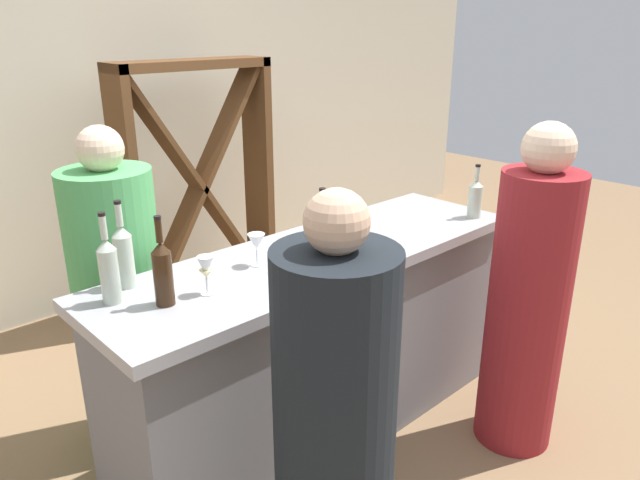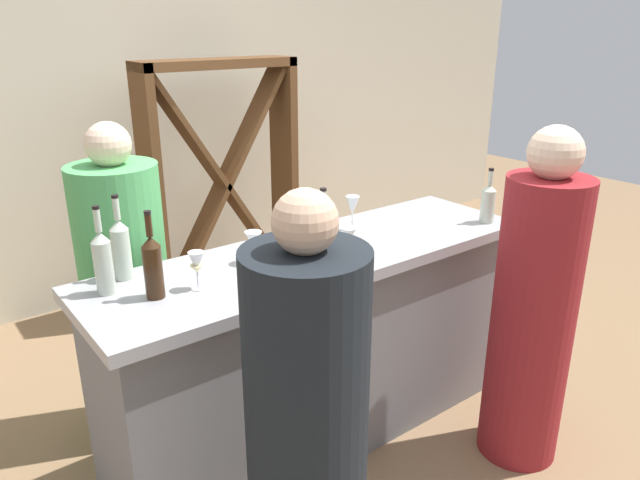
% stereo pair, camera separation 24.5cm
% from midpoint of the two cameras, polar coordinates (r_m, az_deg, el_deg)
% --- Properties ---
extents(ground_plane, '(12.00, 12.00, 0.00)m').
position_cam_midpoint_polar(ground_plane, '(3.08, 2.39, -17.86)').
color(ground_plane, '#846647').
extents(back_wall, '(8.00, 0.10, 2.80)m').
position_cam_midpoint_polar(back_wall, '(4.37, -16.55, 12.86)').
color(back_wall, beige).
rests_on(back_wall, ground).
extents(bar_counter, '(2.08, 0.62, 0.95)m').
position_cam_midpoint_polar(bar_counter, '(2.81, 2.53, -10.10)').
color(bar_counter, slate).
rests_on(bar_counter, ground).
extents(wine_rack, '(1.09, 0.28, 1.68)m').
position_cam_midpoint_polar(wine_rack, '(4.16, -7.61, 5.26)').
color(wine_rack, brown).
rests_on(wine_rack, ground).
extents(wine_bottle_leftmost_clear_pale, '(0.07, 0.07, 0.34)m').
position_cam_midpoint_polar(wine_bottle_leftmost_clear_pale, '(2.25, -17.23, -1.98)').
color(wine_bottle_leftmost_clear_pale, '#B7C6B2').
rests_on(wine_bottle_leftmost_clear_pale, bar_counter).
extents(wine_bottle_second_left_clear_pale, '(0.07, 0.07, 0.34)m').
position_cam_midpoint_polar(wine_bottle_second_left_clear_pale, '(2.36, -15.78, -0.75)').
color(wine_bottle_second_left_clear_pale, '#B7C6B2').
rests_on(wine_bottle_second_left_clear_pale, bar_counter).
extents(wine_bottle_center_amber_brown, '(0.07, 0.07, 0.33)m').
position_cam_midpoint_polar(wine_bottle_center_amber_brown, '(2.17, -12.68, -2.44)').
color(wine_bottle_center_amber_brown, '#331E0F').
rests_on(wine_bottle_center_amber_brown, bar_counter).
extents(wine_bottle_second_right_clear_pale, '(0.08, 0.08, 0.27)m').
position_cam_midpoint_polar(wine_bottle_second_right_clear_pale, '(2.60, 3.00, 1.32)').
color(wine_bottle_second_right_clear_pale, '#B7C6B2').
rests_on(wine_bottle_second_right_clear_pale, bar_counter).
extents(wine_bottle_rightmost_clear_pale, '(0.07, 0.07, 0.28)m').
position_cam_midpoint_polar(wine_bottle_rightmost_clear_pale, '(3.09, 18.03, 3.44)').
color(wine_bottle_rightmost_clear_pale, '#B7C6B2').
rests_on(wine_bottle_rightmost_clear_pale, bar_counter).
extents(wine_glass_near_left, '(0.06, 0.06, 0.16)m').
position_cam_midpoint_polar(wine_glass_near_left, '(2.43, 5.57, 0.03)').
color(wine_glass_near_left, white).
rests_on(wine_glass_near_left, bar_counter).
extents(wine_glass_near_center, '(0.06, 0.06, 0.15)m').
position_cam_midpoint_polar(wine_glass_near_center, '(2.23, -8.68, -2.42)').
color(wine_glass_near_center, white).
rests_on(wine_glass_near_center, bar_counter).
extents(wine_glass_near_right, '(0.07, 0.07, 0.14)m').
position_cam_midpoint_polar(wine_glass_near_right, '(2.44, -3.56, -0.11)').
color(wine_glass_near_right, white).
rests_on(wine_glass_near_right, bar_counter).
extents(wine_glass_far_left, '(0.07, 0.07, 0.17)m').
position_cam_midpoint_polar(wine_glass_far_left, '(2.85, 5.60, 3.19)').
color(wine_glass_far_left, white).
rests_on(wine_glass_far_left, bar_counter).
extents(person_left_guest, '(0.43, 0.43, 1.47)m').
position_cam_midpoint_polar(person_left_guest, '(1.98, 2.46, -18.09)').
color(person_left_guest, black).
rests_on(person_left_guest, ground).
extents(person_center_guest, '(0.38, 0.38, 1.52)m').
position_cam_midpoint_polar(person_center_guest, '(2.80, 22.17, -6.69)').
color(person_center_guest, maroon).
rests_on(person_center_guest, ground).
extents(person_right_guest, '(0.44, 0.44, 1.51)m').
position_cam_midpoint_polar(person_right_guest, '(2.88, -15.72, -5.46)').
color(person_right_guest, '#4CA559').
rests_on(person_right_guest, ground).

